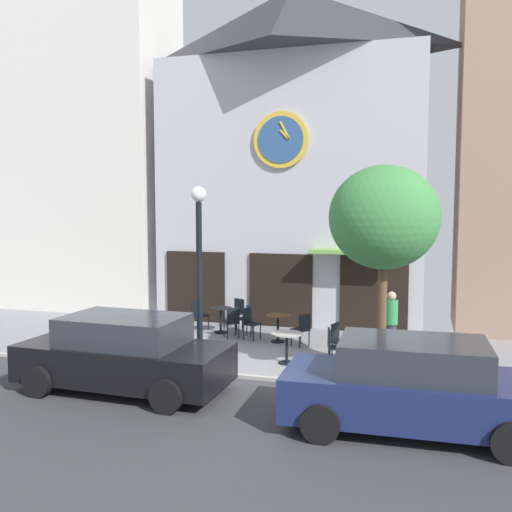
# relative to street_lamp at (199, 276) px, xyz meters

# --- Properties ---
(ground_plane) EXTENTS (27.38, 11.81, 0.13)m
(ground_plane) POSITION_rel_street_lamp_xyz_m (1.37, -1.10, -2.18)
(ground_plane) COLOR gray
(clock_building) EXTENTS (8.61, 4.12, 10.82)m
(clock_building) POSITION_rel_street_lamp_xyz_m (0.78, 6.18, 3.45)
(clock_building) COLOR #B2B2BC
(clock_building) RESTS_ON ground_plane
(neighbor_building_left) EXTENTS (6.55, 3.54, 12.29)m
(neighbor_building_left) POSITION_rel_street_lamp_xyz_m (-7.29, 6.57, 3.99)
(neighbor_building_left) COLOR silver
(neighbor_building_left) RESTS_ON ground_plane
(street_lamp) EXTENTS (0.36, 0.36, 4.24)m
(street_lamp) POSITION_rel_street_lamp_xyz_m (0.00, 0.00, 0.00)
(street_lamp) COLOR black
(street_lamp) RESTS_ON ground_plane
(street_tree) EXTENTS (2.33, 2.10, 4.65)m
(street_tree) POSITION_rel_street_lamp_xyz_m (4.22, -0.00, 1.37)
(street_tree) COLOR brown
(street_tree) RESTS_ON ground_plane
(cafe_table_near_curb) EXTENTS (0.65, 0.65, 0.77)m
(cafe_table_near_curb) POSITION_rel_street_lamp_xyz_m (-2.55, 0.95, -1.63)
(cafe_table_near_curb) COLOR black
(cafe_table_near_curb) RESTS_ON ground_plane
(cafe_table_leftmost) EXTENTS (0.68, 0.68, 0.76)m
(cafe_table_leftmost) POSITION_rel_street_lamp_xyz_m (-0.73, 3.40, -1.63)
(cafe_table_leftmost) COLOR black
(cafe_table_leftmost) RESTS_ON ground_plane
(cafe_table_center) EXTENTS (0.67, 0.67, 0.77)m
(cafe_table_center) POSITION_rel_street_lamp_xyz_m (1.20, 2.77, -1.63)
(cafe_table_center) COLOR black
(cafe_table_center) RESTS_ON ground_plane
(cafe_table_near_door) EXTENTS (0.76, 0.76, 0.75)m
(cafe_table_near_door) POSITION_rel_street_lamp_xyz_m (1.94, 0.75, -1.61)
(cafe_table_near_door) COLOR black
(cafe_table_near_door) RESTS_ON ground_plane
(cafe_table_center_right) EXTENTS (0.73, 0.73, 0.77)m
(cafe_table_center_right) POSITION_rel_street_lamp_xyz_m (3.86, 1.13, -1.60)
(cafe_table_center_right) COLOR black
(cafe_table_center_right) RESTS_ON ground_plane
(cafe_chair_left_end) EXTENTS (0.56, 0.56, 0.90)m
(cafe_chair_left_end) POSITION_rel_street_lamp_xyz_m (-0.17, 2.83, -1.62)
(cafe_chair_left_end) COLOR black
(cafe_chair_left_end) RESTS_ON ground_plane
(cafe_chair_right_end) EXTENTS (0.56, 0.56, 0.90)m
(cafe_chair_right_end) POSITION_rel_street_lamp_xyz_m (1.96, 2.45, -1.62)
(cafe_chair_right_end) COLOR black
(cafe_chair_right_end) RESTS_ON ground_plane
(cafe_chair_under_awning) EXTENTS (0.51, 0.51, 0.90)m
(cafe_chair_under_awning) POSITION_rel_street_lamp_xyz_m (3.09, 1.46, -1.62)
(cafe_chair_under_awning) COLOR black
(cafe_chair_under_awning) RESTS_ON ground_plane
(cafe_chair_by_entrance) EXTENTS (0.53, 0.53, 0.90)m
(cafe_chair_by_entrance) POSITION_rel_street_lamp_xyz_m (-1.51, 3.58, -1.62)
(cafe_chair_by_entrance) COLOR black
(cafe_chair_by_entrance) RESTS_ON ground_plane
(cafe_chair_facing_wall) EXTENTS (0.53, 0.53, 0.90)m
(cafe_chair_facing_wall) POSITION_rel_street_lamp_xyz_m (-0.47, 4.21, -1.62)
(cafe_chair_facing_wall) COLOR black
(cafe_chair_facing_wall) RESTS_ON ground_plane
(cafe_chair_curbside) EXTENTS (0.51, 0.51, 0.90)m
(cafe_chair_curbside) POSITION_rel_street_lamp_xyz_m (0.35, 2.87, -1.62)
(cafe_chair_curbside) COLOR black
(cafe_chair_curbside) RESTS_ON ground_plane
(cafe_chair_outer) EXTENTS (0.47, 0.47, 0.90)m
(cafe_chair_outer) POSITION_rel_street_lamp_xyz_m (0.09, 3.45, -1.62)
(cafe_chair_outer) COLOR black
(cafe_chair_outer) RESTS_ON ground_plane
(cafe_chair_facing_street) EXTENTS (0.49, 0.49, 0.90)m
(cafe_chair_facing_street) POSITION_rel_street_lamp_xyz_m (3.05, 0.84, -1.62)
(cafe_chair_facing_street) COLOR black
(cafe_chair_facing_street) RESTS_ON ground_plane
(pedestrian_green) EXTENTS (0.35, 0.35, 1.67)m
(pedestrian_green) POSITION_rel_street_lamp_xyz_m (4.31, 2.02, -1.29)
(pedestrian_green) COLOR #2D2D38
(pedestrian_green) RESTS_ON ground_plane
(parked_car_black) EXTENTS (4.35, 2.13, 1.55)m
(parked_car_black) POSITION_rel_street_lamp_xyz_m (-0.79, -2.13, -1.39)
(parked_car_black) COLOR black
(parked_car_black) RESTS_ON ground_plane
(parked_car_navy) EXTENTS (4.35, 2.13, 1.55)m
(parked_car_navy) POSITION_rel_street_lamp_xyz_m (4.91, -2.60, -1.39)
(parked_car_navy) COLOR navy
(parked_car_navy) RESTS_ON ground_plane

